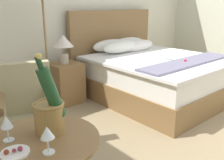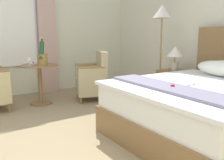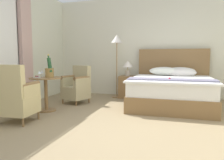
# 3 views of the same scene
# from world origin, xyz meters

# --- Properties ---
(ground_plane) EXTENTS (7.50, 7.50, 0.00)m
(ground_plane) POSITION_xyz_m (0.00, 0.00, 0.00)
(ground_plane) COLOR #94805D
(wall_headboard_side) EXTENTS (5.62, 0.12, 2.82)m
(wall_headboard_side) POSITION_xyz_m (0.00, 3.06, 1.41)
(wall_headboard_side) COLOR beige
(wall_headboard_side) RESTS_ON ground
(bed) EXTENTS (1.85, 2.10, 1.35)m
(bed) POSITION_xyz_m (0.65, 1.92, 0.38)
(bed) COLOR brown
(bed) RESTS_ON ground
(nightstand) EXTENTS (0.46, 0.45, 0.61)m
(nightstand) POSITION_xyz_m (-0.54, 2.59, 0.30)
(nightstand) COLOR brown
(nightstand) RESTS_ON ground
(bedside_lamp) EXTENTS (0.29, 0.29, 0.42)m
(bedside_lamp) POSITION_xyz_m (-0.54, 2.59, 0.90)
(bedside_lamp) COLOR #BFB2A2
(bedside_lamp) RESTS_ON nightstand
(floor_lamp_brass) EXTENTS (0.33, 0.33, 1.74)m
(floor_lamp_brass) POSITION_xyz_m (-0.84, 2.54, 1.45)
(floor_lamp_brass) COLOR olive
(floor_lamp_brass) RESTS_ON ground
(side_table_round) EXTENTS (0.66, 0.66, 0.71)m
(side_table_round) POSITION_xyz_m (-1.85, 0.62, 0.44)
(side_table_round) COLOR brown
(side_table_round) RESTS_ON ground
(champagne_bucket) EXTENTS (0.19, 0.19, 0.48)m
(champagne_bucket) POSITION_xyz_m (-1.77, 0.66, 0.85)
(champagne_bucket) COLOR olive
(champagne_bucket) RESTS_ON side_table_round
(wine_glass_near_bucket) EXTENTS (0.07, 0.07, 0.15)m
(wine_glass_near_bucket) POSITION_xyz_m (-2.00, 0.73, 0.82)
(wine_glass_near_bucket) COLOR white
(wine_glass_near_bucket) RESTS_ON side_table_round
(wine_glass_near_edge) EXTENTS (0.07, 0.07, 0.15)m
(wine_glass_near_edge) POSITION_xyz_m (-1.89, 0.47, 0.82)
(wine_glass_near_edge) COLOR white
(wine_glass_near_edge) RESTS_ON side_table_round
(snack_plate) EXTENTS (0.15, 0.15, 0.04)m
(snack_plate) POSITION_xyz_m (-2.02, 0.57, 0.71)
(snack_plate) COLOR white
(snack_plate) RESTS_ON side_table_round
(armchair_by_window) EXTENTS (0.68, 0.68, 0.92)m
(armchair_by_window) POSITION_xyz_m (-1.58, 1.54, 0.41)
(armchair_by_window) COLOR brown
(armchair_by_window) RESTS_ON ground
(armchair_facing_bed) EXTENTS (0.59, 0.58, 1.01)m
(armchair_facing_bed) POSITION_xyz_m (-1.86, -0.24, 0.45)
(armchair_facing_bed) COLOR brown
(armchair_facing_bed) RESTS_ON ground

